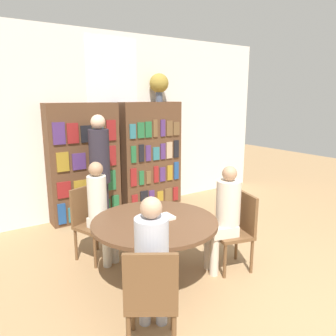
% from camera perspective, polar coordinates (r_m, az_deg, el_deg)
% --- Properties ---
extents(ground_plane, '(16.00, 16.00, 0.00)m').
position_cam_1_polar(ground_plane, '(3.39, 21.80, -24.12)').
color(ground_plane, '#9E7A51').
extents(wall_back, '(6.40, 0.07, 3.00)m').
position_cam_1_polar(wall_back, '(5.69, -9.49, 7.55)').
color(wall_back, silver).
rests_on(wall_back, ground_plane).
extents(bookshelf_left, '(1.12, 0.34, 1.87)m').
position_cam_1_polar(bookshelf_left, '(5.36, -14.42, 0.85)').
color(bookshelf_left, brown).
rests_on(bookshelf_left, ground_plane).
extents(bookshelf_right, '(1.12, 0.34, 1.87)m').
position_cam_1_polar(bookshelf_right, '(5.87, -3.00, 2.22)').
color(bookshelf_right, brown).
rests_on(bookshelf_right, ground_plane).
extents(flower_vase, '(0.33, 0.33, 0.49)m').
position_cam_1_polar(flower_vase, '(5.89, -1.56, 14.41)').
color(flower_vase, '#475166').
rests_on(flower_vase, bookshelf_right).
extents(reading_table, '(1.31, 1.31, 0.70)m').
position_cam_1_polar(reading_table, '(3.49, -2.31, -10.69)').
color(reading_table, brown).
rests_on(reading_table, ground_plane).
extents(chair_near_camera, '(0.55, 0.55, 0.89)m').
position_cam_1_polar(chair_near_camera, '(2.66, -2.90, -21.27)').
color(chair_near_camera, brown).
rests_on(chair_near_camera, ground_plane).
extents(chair_left_side, '(0.52, 0.52, 0.89)m').
position_cam_1_polar(chair_left_side, '(4.17, -13.35, -8.67)').
color(chair_left_side, brown).
rests_on(chair_left_side, ground_plane).
extents(chair_far_side, '(0.49, 0.49, 0.89)m').
position_cam_1_polar(chair_far_side, '(3.90, 12.08, -10.07)').
color(chair_far_side, brown).
rests_on(chair_far_side, ground_plane).
extents(seated_reader_left, '(0.32, 0.38, 1.23)m').
position_cam_1_polar(seated_reader_left, '(3.97, -11.67, -6.84)').
color(seated_reader_left, beige).
rests_on(seated_reader_left, ground_plane).
extents(seated_reader_right, '(0.40, 0.35, 1.22)m').
position_cam_1_polar(seated_reader_right, '(3.75, 9.84, -7.66)').
color(seated_reader_right, beige).
rests_on(seated_reader_right, ground_plane).
extents(seated_reader_back, '(0.40, 0.41, 1.23)m').
position_cam_1_polar(seated_reader_back, '(2.71, -2.81, -15.60)').
color(seated_reader_back, '#B2B7C6').
rests_on(seated_reader_back, ground_plane).
extents(librarian_standing, '(0.30, 0.57, 1.71)m').
position_cam_1_polar(librarian_standing, '(4.89, -11.82, 1.31)').
color(librarian_standing, '#28232D').
rests_on(librarian_standing, ground_plane).
extents(open_book_on_table, '(0.24, 0.18, 0.03)m').
position_cam_1_polar(open_book_on_table, '(3.47, -1.07, -8.66)').
color(open_book_on_table, silver).
rests_on(open_book_on_table, reading_table).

